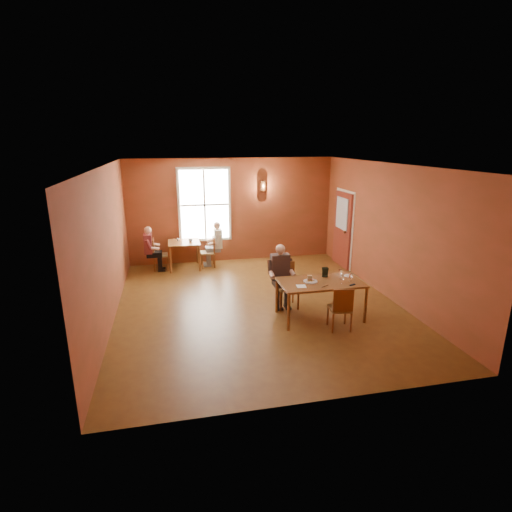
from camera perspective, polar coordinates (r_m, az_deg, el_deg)
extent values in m
cube|color=brown|center=(8.85, 0.28, -6.89)|extent=(6.00, 7.00, 0.01)
cube|color=brown|center=(11.75, -3.43, 6.51)|extent=(6.00, 0.04, 3.00)
cube|color=brown|center=(5.18, 8.76, -6.41)|extent=(6.00, 0.04, 3.00)
cube|color=brown|center=(8.28, -20.42, 1.38)|extent=(0.04, 7.00, 3.00)
cube|color=brown|center=(9.48, 18.32, 3.36)|extent=(0.04, 7.00, 3.00)
cube|color=white|center=(8.16, 0.31, 12.88)|extent=(6.00, 7.00, 0.04)
cube|color=white|center=(11.58, -7.36, 7.27)|extent=(1.36, 0.10, 1.96)
cube|color=maroon|center=(11.54, 12.18, 3.71)|extent=(0.12, 1.04, 2.10)
cylinder|color=brown|center=(11.73, 1.00, 9.97)|extent=(0.16, 0.16, 0.28)
cylinder|color=white|center=(8.00, 7.77, -3.55)|extent=(0.38, 0.38, 0.04)
cube|color=tan|center=(8.01, 7.68, -3.24)|extent=(0.10, 0.10, 0.11)
cube|color=black|center=(8.30, 9.84, -2.29)|extent=(0.12, 0.06, 0.20)
cube|color=white|center=(7.80, 9.86, -4.28)|extent=(0.18, 0.11, 0.00)
cube|color=white|center=(7.74, 6.48, -4.31)|extent=(0.21, 0.21, 0.01)
cylinder|color=white|center=(8.48, 13.04, -2.76)|extent=(0.21, 0.21, 0.01)
cube|color=black|center=(7.98, 13.61, -4.00)|extent=(0.14, 0.09, 0.02)
imported|color=white|center=(11.18, -9.33, 2.18)|extent=(0.14, 0.14, 0.09)
imported|color=silver|center=(11.37, -11.06, 2.31)|extent=(0.11, 0.11, 0.08)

